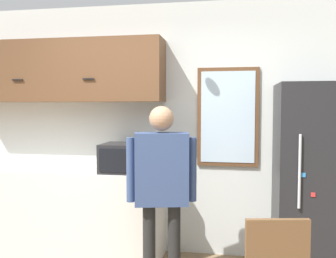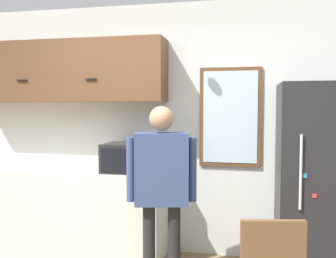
% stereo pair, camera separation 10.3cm
% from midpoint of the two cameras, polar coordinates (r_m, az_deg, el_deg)
% --- Properties ---
extents(back_wall, '(6.00, 0.06, 2.70)m').
position_cam_midpoint_polar(back_wall, '(4.10, -1.59, -0.01)').
color(back_wall, silver).
rests_on(back_wall, ground_plane).
extents(counter, '(2.25, 0.57, 0.93)m').
position_cam_midpoint_polar(counter, '(4.31, -16.97, -11.95)').
color(counter, silver).
rests_on(counter, ground_plane).
extents(upper_cabinets, '(2.25, 0.39, 0.66)m').
position_cam_midpoint_polar(upper_cabinets, '(4.26, -16.71, 8.39)').
color(upper_cabinets, brown).
extents(microwave, '(0.51, 0.42, 0.29)m').
position_cam_midpoint_polar(microwave, '(3.85, -6.98, -4.38)').
color(microwave, '#232326').
rests_on(microwave, counter).
extents(person, '(0.59, 0.31, 1.60)m').
position_cam_midpoint_polar(person, '(3.26, -1.90, -7.58)').
color(person, black).
rests_on(person, ground_plane).
extents(refrigerator, '(0.71, 0.71, 1.81)m').
position_cam_midpoint_polar(refrigerator, '(3.76, 20.69, -7.39)').
color(refrigerator, '#232326').
rests_on(refrigerator, ground_plane).
extents(window, '(0.64, 0.05, 1.03)m').
position_cam_midpoint_polar(window, '(3.97, 8.35, 1.82)').
color(window, brown).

